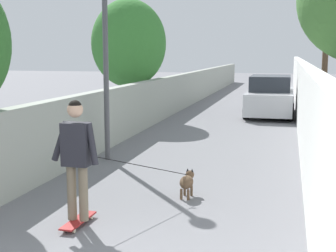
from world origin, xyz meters
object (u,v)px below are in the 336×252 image
dog (186,181)px  car_near (270,97)px  person_skateboarder (76,151)px  tree_left_near (129,44)px  skateboard (78,221)px  tree_right_far (327,24)px  lamp_post (105,19)px

dog → car_near: 11.32m
dog → car_near: size_ratio=0.46×
person_skateboarder → dog: 2.22m
tree_left_near → skateboard: (-10.48, -2.80, -2.67)m
tree_left_near → skateboard: size_ratio=5.37×
skateboard → car_near: car_near is taller
tree_right_far → car_near: 5.10m
tree_left_near → tree_right_far: 9.37m
lamp_post → dog: size_ratio=2.35×
tree_right_far → lamp_post: 13.58m
tree_left_near → dog: (-8.80, -4.01, -2.47)m
car_near → lamp_post: bearing=159.7°
lamp_post → skateboard: (-4.07, -1.15, -3.09)m
tree_right_far → skateboard: (-16.48, 4.34, -3.59)m
dog → car_near: bearing=-4.7°
tree_right_far → lamp_post: bearing=156.1°
lamp_post → tree_right_far: bearing=-23.9°
tree_left_near → skateboard: bearing=-165.0°
skateboard → tree_right_far: bearing=-14.7°
lamp_post → skateboard: 5.24m
tree_right_far → lamp_post: size_ratio=0.98×
skateboard → person_skateboarder: 1.01m
tree_right_far → person_skateboarder: tree_right_far is taller
tree_left_near → car_near: bearing=-63.4°
tree_left_near → car_near: tree_left_near is taller
person_skateboarder → car_near: 13.13m
tree_left_near → dog: size_ratio=2.18×
lamp_post → person_skateboarder: size_ratio=2.74×
tree_right_far → dog: size_ratio=2.31×
lamp_post → car_near: (8.88, -3.28, -2.44)m
skateboard → car_near: (12.95, -2.13, 0.65)m
person_skateboarder → dog: bearing=-35.7°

